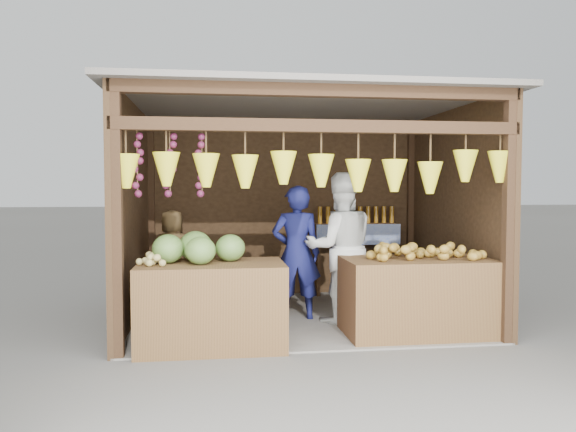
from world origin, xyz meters
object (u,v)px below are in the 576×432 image
Objects in this scene: woman_standing at (340,248)px; vendor_seated at (172,253)px; counter_right at (418,297)px; man_standing at (296,253)px; counter_left at (211,305)px.

woman_standing reaches higher than vendor_seated.
man_standing reaches higher than counter_right.
vendor_seated is at bearing 109.58° from counter_left.
counter_right is 1.54m from man_standing.
woman_standing reaches higher than man_standing.
man_standing is at bearing -173.96° from vendor_seated.
man_standing is at bearing 143.49° from counter_right.
counter_left is 0.82× the size of woman_standing.
counter_left is 0.90× the size of man_standing.
man_standing is at bearing -21.60° from woman_standing.
woman_standing is 1.69× the size of vendor_seated.
counter_right is 1.09m from woman_standing.
man_standing reaches higher than counter_left.
counter_left is 0.92× the size of counter_right.
woman_standing is (1.52, 0.84, 0.47)m from counter_left.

